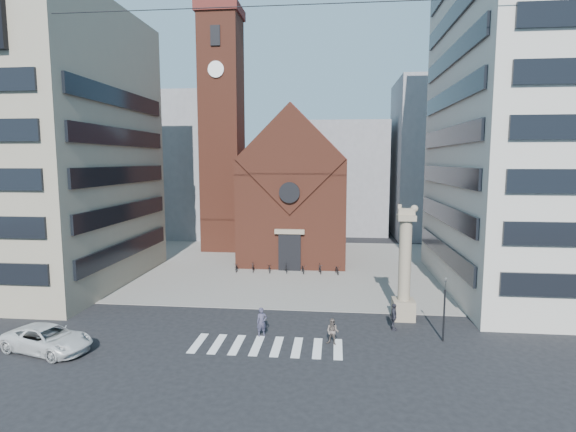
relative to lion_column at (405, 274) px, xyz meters
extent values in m
plane|color=black|center=(-10.01, -3.00, -3.46)|extent=(120.00, 120.00, 0.00)
cube|color=gray|center=(-10.01, 16.00, -3.43)|extent=(46.00, 30.00, 0.05)
cube|color=#5F2B1D|center=(-10.01, 22.00, 2.54)|extent=(12.00, 16.00, 12.00)
cube|color=#5A201C|center=(-10.01, 22.40, 8.54)|extent=(12.00, 15.40, 12.00)
cube|color=#5F2B1D|center=(-10.01, 14.05, 8.54)|extent=(11.76, 0.50, 11.76)
cylinder|color=black|center=(-10.01, 13.60, 5.04)|extent=(2.20, 0.30, 2.20)
cube|color=black|center=(-10.01, 13.85, -1.46)|extent=(2.40, 0.30, 4.00)
cube|color=gray|center=(-10.01, 13.80, 0.84)|extent=(3.20, 0.40, 0.50)
cube|color=#5F2B1D|center=(-20.01, 25.00, 11.54)|extent=(5.00, 5.00, 30.00)
cube|color=#5A201C|center=(-20.01, 25.00, 27.14)|extent=(5.50, 5.50, 1.20)
cylinder|color=white|center=(-20.01, 22.40, 19.54)|extent=(2.00, 0.20, 2.00)
cube|color=black|center=(-20.01, 22.40, 23.54)|extent=(1.20, 0.20, 2.40)
cube|color=gray|center=(-34.01, 7.00, 9.54)|extent=(18.00, 20.00, 26.00)
cube|color=#B2ACA1|center=(13.99, 9.00, 12.54)|extent=(18.00, 22.00, 32.00)
cube|color=gray|center=(-30.01, 37.00, 7.54)|extent=(16.00, 14.00, 22.00)
cube|color=gray|center=(-4.01, 42.00, 5.54)|extent=(14.00, 12.00, 18.00)
cube|color=gray|center=(11.99, 39.00, 8.54)|extent=(16.00, 14.00, 24.00)
cube|color=gray|center=(-0.01, 0.00, -2.71)|extent=(1.60, 1.60, 1.50)
cylinder|color=gray|center=(-0.01, 0.00, 1.04)|extent=(0.90, 0.90, 6.00)
cube|color=gray|center=(-0.01, 0.00, 4.24)|extent=(1.30, 1.30, 0.40)
cube|color=gray|center=(-0.01, 0.00, 4.64)|extent=(1.20, 0.50, 0.55)
sphere|color=gray|center=(0.54, 0.00, 4.89)|extent=(0.56, 0.56, 0.56)
cube|color=gray|center=(-0.51, 0.00, 5.04)|extent=(0.25, 0.15, 0.35)
cylinder|color=black|center=(1.99, -4.00, -1.71)|extent=(0.12, 0.12, 3.50)
imported|color=black|center=(1.99, -4.00, 0.44)|extent=(0.13, 0.16, 0.80)
imported|color=silver|center=(-22.94, -8.20, -2.66)|extent=(6.22, 4.00, 1.60)
imported|color=#363448|center=(-10.05, -4.39, -2.47)|extent=(0.85, 0.72, 1.97)
imported|color=#5E524B|center=(-5.27, -5.29, -2.60)|extent=(1.00, 0.89, 1.71)
imported|color=#2A2931|center=(-1.01, -2.35, -2.50)|extent=(0.62, 1.18, 1.92)
imported|color=black|center=(-15.65, 12.92, -2.95)|extent=(0.89, 1.80, 0.91)
imported|color=black|center=(-13.86, 12.92, -2.90)|extent=(0.76, 1.73, 1.01)
imported|color=black|center=(-12.07, 12.92, -2.95)|extent=(0.89, 1.80, 0.91)
imported|color=black|center=(-10.27, 12.92, -2.90)|extent=(0.76, 1.73, 1.01)
imported|color=black|center=(-8.48, 12.92, -2.95)|extent=(0.89, 1.80, 0.91)
imported|color=black|center=(-6.69, 12.92, -2.90)|extent=(0.76, 1.73, 1.01)
imported|color=black|center=(-4.90, 12.92, -2.95)|extent=(0.89, 1.80, 0.91)
camera|label=1|loc=(-5.21, -33.29, 8.38)|focal=28.00mm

